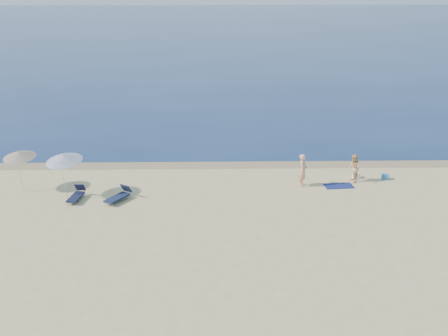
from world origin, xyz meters
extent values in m
cube|color=#0C214C|center=(0.00, 100.00, 0.00)|extent=(240.00, 160.00, 0.01)
cube|color=#847254|center=(0.00, 19.40, 0.00)|extent=(240.00, 1.60, 0.00)
imported|color=tan|center=(2.45, 15.66, 0.96)|extent=(0.66, 0.81, 1.92)
imported|color=tan|center=(5.54, 16.22, 0.84)|extent=(0.65, 0.83, 1.67)
cube|color=#101753|center=(4.56, 15.55, 0.01)|extent=(1.72, 1.06, 0.03)
cube|color=white|center=(5.89, 16.88, 0.16)|extent=(0.46, 0.42, 0.32)
cube|color=#2166B4|center=(7.58, 16.64, 0.15)|extent=(0.50, 0.44, 0.30)
cylinder|color=silver|center=(-10.76, 13.91, 1.11)|extent=(0.20, 0.40, 2.30)
cone|color=white|center=(-10.76, 14.28, 2.24)|extent=(2.61, 2.63, 0.67)
sphere|color=silver|center=(-10.76, 14.28, 2.44)|extent=(0.07, 0.07, 0.07)
cylinder|color=silver|center=(-13.51, 15.05, 1.04)|extent=(0.13, 0.32, 2.17)
cone|color=beige|center=(-13.51, 15.32, 2.12)|extent=(2.27, 2.29, 0.57)
sphere|color=silver|center=(-13.51, 15.32, 2.31)|extent=(0.06, 0.06, 0.06)
cube|color=#121633|center=(-10.16, 13.69, 0.21)|extent=(0.74, 1.52, 0.10)
cube|color=#121633|center=(-10.06, 14.42, 0.49)|extent=(0.58, 0.43, 0.47)
cylinder|color=#A5A5AD|center=(-9.95, 13.66, 0.11)|extent=(0.03, 0.03, 0.21)
cube|color=#141E39|center=(-7.90, 13.50, 0.23)|extent=(1.31, 1.62, 0.10)
cube|color=#141E39|center=(-7.49, 14.16, 0.52)|extent=(0.68, 0.62, 0.50)
cylinder|color=#A5A5AD|center=(-7.71, 13.38, 0.11)|extent=(0.03, 0.03, 0.23)
camera|label=1|loc=(-2.64, -14.51, 11.96)|focal=45.00mm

